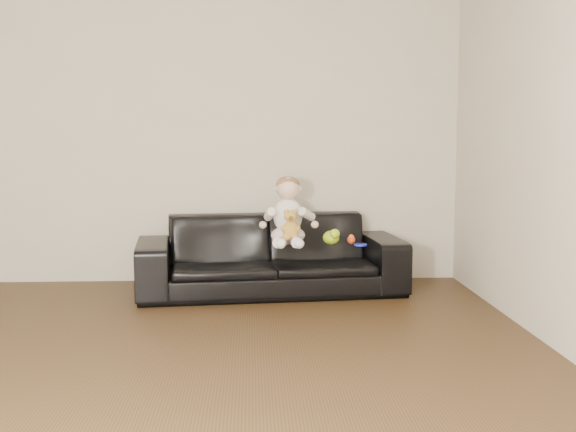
{
  "coord_description": "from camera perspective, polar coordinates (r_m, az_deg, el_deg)",
  "views": [
    {
      "loc": [
        0.76,
        -3.33,
        1.24
      ],
      "look_at": [
        1.03,
        2.15,
        0.61
      ],
      "focal_mm": 45.0,
      "sensor_mm": 36.0,
      "label": 1
    }
  ],
  "objects": [
    {
      "name": "wall_back",
      "position": [
        6.13,
        -10.06,
        6.96
      ],
      "size": [
        5.0,
        0.0,
        5.0
      ],
      "primitive_type": "plane",
      "rotation": [
        1.57,
        0.0,
        0.0
      ],
      "color": "beige",
      "rests_on": "ground"
    },
    {
      "name": "toy_blue_disc",
      "position": [
        5.51,
        5.74,
        -2.28
      ],
      "size": [
        0.11,
        0.11,
        0.01
      ],
      "primitive_type": "cylinder",
      "rotation": [
        0.0,
        0.0,
        -0.14
      ],
      "color": "#1920C8",
      "rests_on": "sofa"
    },
    {
      "name": "floor",
      "position": [
        3.63,
        -15.17,
        -13.71
      ],
      "size": [
        5.5,
        5.5,
        0.0
      ],
      "primitive_type": "plane",
      "color": "#3E2A16",
      "rests_on": "ground"
    },
    {
      "name": "sofa",
      "position": [
        5.66,
        -1.41,
        -3.06
      ],
      "size": [
        2.13,
        1.01,
        0.6
      ],
      "primitive_type": "imported",
      "rotation": [
        0.0,
        0.0,
        0.1
      ],
      "color": "black",
      "rests_on": "floor"
    },
    {
      "name": "baby",
      "position": [
        5.51,
        0.01,
        0.1
      ],
      "size": [
        0.38,
        0.46,
        0.52
      ],
      "rotation": [
        0.0,
        0.0,
        -0.2
      ],
      "color": "#F9D3DE",
      "rests_on": "sofa"
    },
    {
      "name": "teddy_bear",
      "position": [
        5.36,
        0.2,
        -0.7
      ],
      "size": [
        0.13,
        0.13,
        0.22
      ],
      "rotation": [
        0.0,
        0.0,
        -0.09
      ],
      "color": "gold",
      "rests_on": "sofa"
    },
    {
      "name": "toy_green",
      "position": [
        5.54,
        3.42,
        -1.72
      ],
      "size": [
        0.17,
        0.19,
        0.11
      ],
      "primitive_type": "ellipsoid",
      "rotation": [
        0.0,
        0.0,
        0.33
      ],
      "color": "#A1D018",
      "rests_on": "sofa"
    },
    {
      "name": "toy_rattle",
      "position": [
        5.58,
        5.02,
        -1.91
      ],
      "size": [
        0.08,
        0.08,
        0.06
      ],
      "primitive_type": "sphere",
      "rotation": [
        0.0,
        0.0,
        -0.3
      ],
      "color": "#C53C17",
      "rests_on": "sofa"
    }
  ]
}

